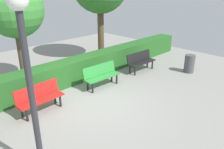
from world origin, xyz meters
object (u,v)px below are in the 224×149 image
object	(u,v)px
lamp_post	(26,56)
bench_red	(40,97)
bench_black	(140,61)
trash_bin	(189,64)
bench_green	(101,75)
tree_mid	(14,10)

from	to	relation	value
lamp_post	bench_red	bearing A→B (deg)	-117.97
bench_black	trash_bin	size ratio (longest dim) A/B	1.91
bench_black	trash_bin	world-z (taller)	bench_black
bench_black	trash_bin	bearing A→B (deg)	132.66
bench_green	tree_mid	world-z (taller)	tree_mid
bench_green	trash_bin	xyz separation A→B (m)	(-3.82, 1.66, -0.08)
bench_green	trash_bin	bearing A→B (deg)	158.96
bench_green	tree_mid	bearing A→B (deg)	-48.84
bench_green	bench_red	world-z (taller)	bench_red
bench_red	trash_bin	xyz separation A→B (m)	(-6.39, 1.65, -0.08)
bench_black	lamp_post	bearing A→B (deg)	22.40
lamp_post	trash_bin	size ratio (longest dim) A/B	4.56
bench_red	bench_black	bearing A→B (deg)	177.95
bench_black	trash_bin	xyz separation A→B (m)	(-1.41, 1.66, -0.08)
bench_green	trash_bin	size ratio (longest dim) A/B	1.91
tree_mid	trash_bin	xyz separation A→B (m)	(-5.75, 4.08, -2.45)
lamp_post	trash_bin	world-z (taller)	lamp_post
bench_green	tree_mid	xyz separation A→B (m)	(1.93, -2.42, 2.37)
bench_green	trash_bin	world-z (taller)	bench_green
bench_red	trash_bin	distance (m)	6.60
tree_mid	lamp_post	size ratio (longest dim) A/B	1.08
trash_bin	tree_mid	bearing A→B (deg)	-35.35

